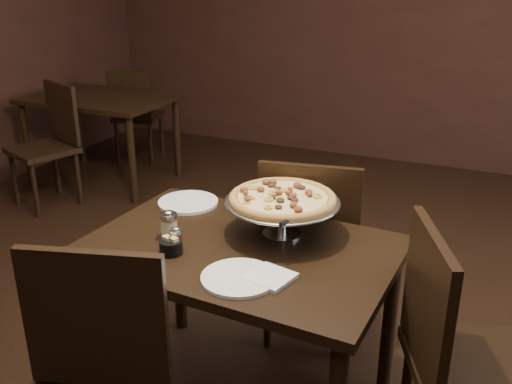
% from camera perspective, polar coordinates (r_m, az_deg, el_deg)
% --- Properties ---
extents(room, '(6.04, 7.04, 2.84)m').
position_cam_1_polar(room, '(2.10, -0.26, 12.05)').
color(room, black).
rests_on(room, ground).
extents(dining_table, '(1.23, 0.86, 0.74)m').
position_cam_1_polar(dining_table, '(2.27, -1.68, -7.60)').
color(dining_table, black).
rests_on(dining_table, ground).
extents(background_table, '(1.19, 0.79, 0.74)m').
position_cam_1_polar(background_table, '(5.02, -15.34, 8.11)').
color(background_table, black).
rests_on(background_table, ground).
extents(pizza_stand, '(0.46, 0.46, 0.19)m').
position_cam_1_polar(pizza_stand, '(2.25, 2.67, -0.71)').
color(pizza_stand, silver).
rests_on(pizza_stand, dining_table).
extents(parmesan_shaker, '(0.07, 0.07, 0.12)m').
position_cam_1_polar(parmesan_shaker, '(2.28, -8.70, -3.30)').
color(parmesan_shaker, '#F1EABB').
rests_on(parmesan_shaker, dining_table).
extents(pepper_flake_shaker, '(0.05, 0.05, 0.09)m').
position_cam_1_polar(pepper_flake_shaker, '(2.20, -7.96, -4.63)').
color(pepper_flake_shaker, maroon).
rests_on(pepper_flake_shaker, dining_table).
extents(packet_caddy, '(0.09, 0.09, 0.07)m').
position_cam_1_polar(packet_caddy, '(2.17, -8.50, -5.40)').
color(packet_caddy, black).
rests_on(packet_caddy, dining_table).
extents(napkin_stack, '(0.17, 0.17, 0.02)m').
position_cam_1_polar(napkin_stack, '(1.99, 1.44, -8.53)').
color(napkin_stack, white).
rests_on(napkin_stack, dining_table).
extents(plate_left, '(0.27, 0.27, 0.01)m').
position_cam_1_polar(plate_left, '(2.62, -6.81, -1.03)').
color(plate_left, white).
rests_on(plate_left, dining_table).
extents(plate_near, '(0.27, 0.27, 0.01)m').
position_cam_1_polar(plate_near, '(1.99, -1.69, -8.57)').
color(plate_near, white).
rests_on(plate_near, dining_table).
extents(serving_spatula, '(0.13, 0.13, 0.02)m').
position_cam_1_polar(serving_spatula, '(2.07, 3.40, -2.88)').
color(serving_spatula, silver).
rests_on(serving_spatula, pizza_stand).
extents(chair_far, '(0.52, 0.52, 0.97)m').
position_cam_1_polar(chair_far, '(2.71, 5.55, -5.26)').
color(chair_far, black).
rests_on(chair_far, ground).
extents(chair_side, '(0.60, 0.60, 0.98)m').
position_cam_1_polar(chair_side, '(2.10, 19.63, -15.07)').
color(chair_side, black).
rests_on(chair_side, ground).
extents(bg_chair_far, '(0.50, 0.50, 0.88)m').
position_cam_1_polar(bg_chair_far, '(5.53, -11.98, 7.84)').
color(bg_chair_far, black).
rests_on(bg_chair_far, ground).
extents(bg_chair_near, '(0.56, 0.56, 0.93)m').
position_cam_1_polar(bg_chair_near, '(4.67, -19.87, 4.90)').
color(bg_chair_near, black).
rests_on(bg_chair_near, ground).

